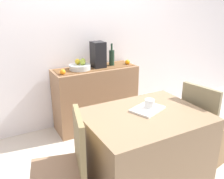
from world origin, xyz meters
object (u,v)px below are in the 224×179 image
at_px(wine_bottle, 112,57).
at_px(open_book, 147,109).
at_px(chair_by_corner, 203,139).
at_px(dining_table, 143,150).
at_px(fruit_bowl, 80,67).
at_px(sideboard_console, 96,97).
at_px(coffee_cup, 149,104).
at_px(coffee_maker, 98,55).

bearing_deg(wine_bottle, open_book, -103.59).
distance_m(wine_bottle, chair_by_corner, 1.52).
relative_size(dining_table, open_book, 3.75).
bearing_deg(fruit_bowl, wine_bottle, 0.00).
relative_size(sideboard_console, dining_table, 1.06).
height_order(fruit_bowl, coffee_cup, fruit_bowl).
bearing_deg(dining_table, open_book, 42.66).
bearing_deg(coffee_maker, sideboard_console, 180.00).
relative_size(fruit_bowl, coffee_cup, 2.86).
bearing_deg(fruit_bowl, chair_by_corner, -55.70).
distance_m(coffee_cup, chair_by_corner, 0.87).
bearing_deg(fruit_bowl, sideboard_console, 0.00).
xyz_separation_m(open_book, coffee_cup, (0.03, 0.01, 0.04)).
xyz_separation_m(coffee_maker, dining_table, (-0.16, -1.29, -0.64)).
bearing_deg(coffee_cup, fruit_bowl, 98.73).
height_order(sideboard_console, chair_by_corner, chair_by_corner).
distance_m(sideboard_console, wine_bottle, 0.59).
bearing_deg(open_book, dining_table, -157.86).
relative_size(coffee_maker, chair_by_corner, 0.37).
height_order(open_book, coffee_cup, coffee_cup).
bearing_deg(chair_by_corner, sideboard_console, 117.49).
xyz_separation_m(wine_bottle, dining_table, (-0.36, -1.29, -0.58)).
distance_m(coffee_maker, open_book, 1.26).
xyz_separation_m(fruit_bowl, coffee_maker, (0.26, 0.00, 0.13)).
distance_m(fruit_bowl, coffee_cup, 1.24).
bearing_deg(dining_table, fruit_bowl, 94.19).
xyz_separation_m(fruit_bowl, open_book, (0.16, -1.23, -0.13)).
distance_m(sideboard_console, open_book, 1.27).
xyz_separation_m(coffee_cup, chair_by_corner, (0.70, -0.07, -0.52)).
distance_m(wine_bottle, open_book, 1.28).
bearing_deg(sideboard_console, open_book, -92.22).
distance_m(sideboard_console, fruit_bowl, 0.50).
bearing_deg(open_book, coffee_maker, 64.99).
xyz_separation_m(sideboard_console, chair_by_corner, (0.67, -1.29, -0.15)).
distance_m(wine_bottle, coffee_cup, 1.26).
bearing_deg(coffee_cup, chair_by_corner, -6.07).
bearing_deg(coffee_cup, sideboard_console, 88.97).
xyz_separation_m(sideboard_console, open_book, (-0.05, -1.23, 0.33)).
height_order(sideboard_console, fruit_bowl, fruit_bowl).
distance_m(fruit_bowl, coffee_maker, 0.29).
relative_size(fruit_bowl, coffee_maker, 0.81).
bearing_deg(coffee_maker, open_book, -94.48).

